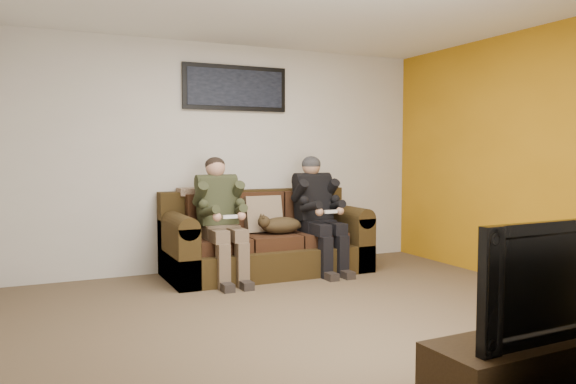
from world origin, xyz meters
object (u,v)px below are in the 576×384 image
person_right (318,206)px  cat (280,225)px  sofa (265,242)px  television (541,277)px  tv_stand (538,373)px  framed_poster (235,88)px  person_left (221,211)px

person_right → cat: size_ratio=1.99×
cat → sofa: bearing=123.5°
sofa → television: bearing=-90.3°
tv_stand → person_right: bearing=78.5°
television → person_right: bearing=78.5°
sofa → framed_poster: 1.81m
person_right → cat: person_right is taller
tv_stand → television: television is taller
cat → television: television is taller
cat → person_right: bearing=-2.3°
framed_poster → sofa: bearing=-62.6°
framed_poster → tv_stand: 4.58m
sofa → tv_stand: (-0.02, -3.78, -0.15)m
television → framed_poster: bearing=90.5°
person_left → cat: 0.72m
person_right → television: size_ratio=1.24×
cat → person_left: bearing=-178.4°
cat → tv_stand: cat is taller
tv_stand → sofa: bearing=87.7°
person_left → tv_stand: (0.56, -3.59, -0.53)m
sofa → framed_poster: bearing=117.4°
sofa → cat: sofa is taller
person_right → television: 3.64m
person_left → sofa: bearing=18.0°
tv_stand → cat: bearing=85.9°
cat → framed_poster: framed_poster is taller
sofa → television: (-0.02, -3.78, 0.36)m
television → cat: bearing=85.9°
sofa → person_right: bearing=-18.0°
person_left → framed_poster: (0.38, 0.57, 1.36)m
cat → framed_poster: 1.68m
person_right → tv_stand: 3.68m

